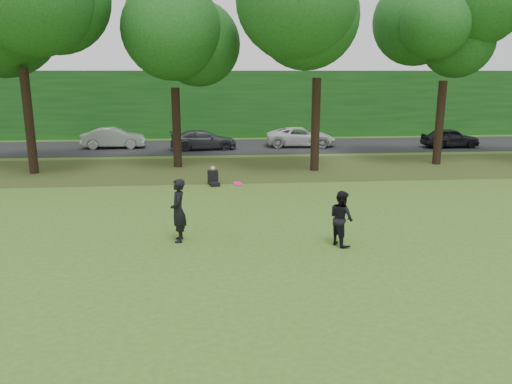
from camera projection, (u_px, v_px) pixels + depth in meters
ground at (259, 262)px, 13.21m from camera, size 120.00×120.00×0.00m
leaf_litter at (235, 169)px, 25.80m from camera, size 60.00×7.00×0.01m
street at (230, 147)px, 33.54m from camera, size 70.00×7.00×0.02m
far_hedge at (226, 104)px, 38.77m from camera, size 70.00×3.00×5.00m
player_left at (178, 211)px, 14.59m from camera, size 0.48×0.70×1.88m
player_right at (341, 218)px, 14.31m from camera, size 0.86×0.96×1.61m
parked_cars at (208, 138)px, 32.65m from camera, size 38.42×3.37×1.34m
frisbee at (238, 184)px, 13.95m from camera, size 0.35×0.34×0.12m
seated_person at (213, 178)px, 22.14m from camera, size 0.56×0.80×0.83m
tree_line at (227, 9)px, 23.87m from camera, size 55.30×7.90×12.31m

